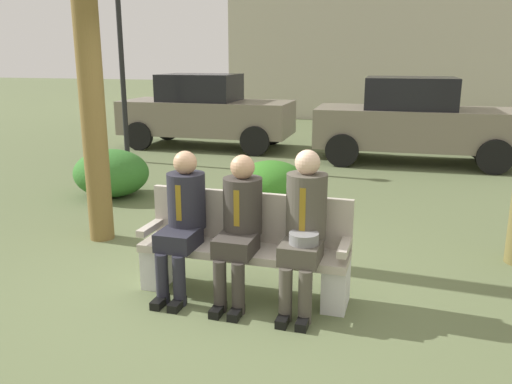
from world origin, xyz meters
The scene contains 10 objects.
ground_plane centered at (0.00, 0.00, 0.00)m, with size 80.00×80.00×0.00m, color #5C6842.
park_bench centered at (0.22, 0.14, 0.42)m, with size 1.85×0.44×0.90m.
seated_man_left centered at (-0.32, 0.01, 0.71)m, with size 0.34×0.72×1.28m.
seated_man_middle centered at (0.21, 0.01, 0.71)m, with size 0.34×0.72×1.27m.
seated_man_right centered at (0.77, 0.01, 0.74)m, with size 0.34×0.72×1.34m.
shrub_near_bench centered at (-2.75, 2.77, 0.36)m, with size 1.15×1.05×0.72m, color #34732B.
shrub_mid_lawn centered at (-0.30, 3.01, 0.32)m, with size 1.02×0.93×0.63m, color #357923.
parked_car_near centered at (-3.04, 7.33, 0.84)m, with size 3.94×1.78×1.68m.
parked_car_far centered at (1.62, 6.79, 0.84)m, with size 3.96×1.83×1.68m.
street_lamp centered at (-3.94, 5.28, 2.30)m, with size 0.24×0.24×3.79m.
Camera 1 is at (1.56, -4.04, 2.08)m, focal length 36.75 mm.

